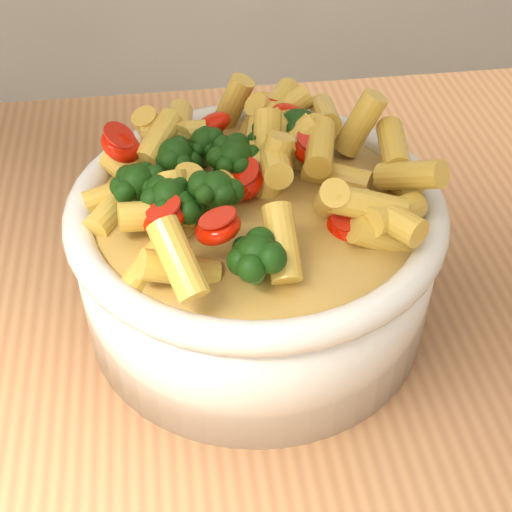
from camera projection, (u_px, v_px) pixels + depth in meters
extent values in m
cube|color=#AD774A|center=(238.00, 349.00, 0.58)|extent=(1.20, 0.80, 0.04)
cylinder|color=white|center=(256.00, 261.00, 0.55)|extent=(0.27, 0.27, 0.11)
ellipsoid|color=white|center=(256.00, 291.00, 0.57)|extent=(0.25, 0.25, 0.04)
torus|color=white|center=(256.00, 207.00, 0.52)|extent=(0.28, 0.28, 0.02)
ellipsoid|color=#E3B14D|center=(256.00, 207.00, 0.52)|extent=(0.24, 0.24, 0.03)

